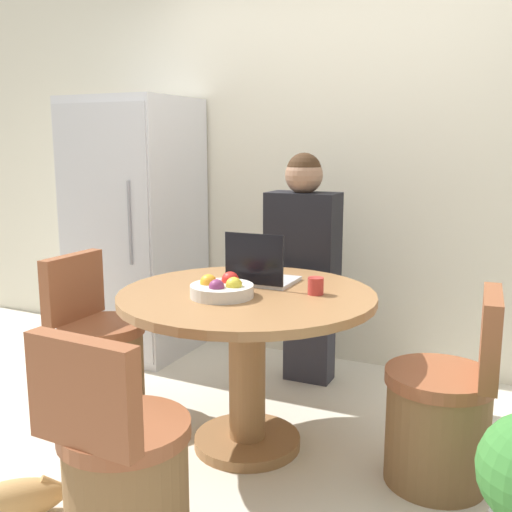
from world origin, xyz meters
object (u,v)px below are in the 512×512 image
Objects in this scene: chair_left_side at (100,359)px; cat at (7,500)px; chair_near_camera at (123,479)px; chair_right_side at (442,418)px; dining_table at (247,335)px; fruit_bowl at (222,289)px; refrigerator at (136,228)px; person_seated at (305,260)px; laptop at (261,273)px.

chair_left_side is 0.99m from cat.
chair_left_side reaches higher than cat.
chair_near_camera and chair_right_side have the same top height.
chair_right_side reaches higher than dining_table.
fruit_bowl is at bearing -167.72° from cat.
cat is at bearing -69.21° from refrigerator.
dining_table is at bearing 90.95° from person_seated.
refrigerator is at bearing -116.08° from chair_right_side.
cat is (-0.59, -0.90, -0.47)m from dining_table.
chair_near_camera is 3.01× the size of fruit_bowl.
chair_near_camera is (-0.05, -0.88, -0.26)m from dining_table.
dining_table is 4.00× the size of laptop.
refrigerator is 1.62m from fruit_bowl.
chair_right_side is 3.01× the size of fruit_bowl.
refrigerator reaches higher than chair_left_side.
chair_left_side is at bearing -44.03° from chair_near_camera.
fruit_bowl is at bearing 87.05° from person_seated.
chair_near_camera is at bearing 88.68° from person_seated.
fruit_bowl is at bearing -40.89° from refrigerator.
cat is (0.29, -0.92, -0.21)m from chair_left_side.
dining_table is at bearing -166.80° from cat.
person_seated is at bearing -46.17° from chair_left_side.
chair_near_camera is at bearing 87.40° from laptop.
chair_near_camera is 1.32m from chair_right_side.
chair_near_camera is 1.75m from person_seated.
refrigerator reaches higher than chair_near_camera.
chair_near_camera is (1.24, -1.82, -0.57)m from refrigerator.
laptop is (-0.00, 0.17, 0.26)m from dining_table.
refrigerator reaches higher than person_seated.
cat is (-1.47, -0.96, -0.21)m from chair_right_side.
chair_left_side is at bearing -116.16° from cat.
dining_table is at bearing -90.00° from chair_right_side.
refrigerator is 6.13× the size of fruit_bowl.
chair_right_side is at bearing 4.00° from dining_table.
dining_table is 2.87× the size of cat.
chair_right_side is 0.61× the size of person_seated.
chair_near_camera is 2.87× the size of laptop.
cat is (-0.58, -1.07, -0.73)m from laptop.
chair_near_camera is 0.91m from fruit_bowl.
chair_near_camera is 1.00× the size of chair_left_side.
cat is at bearing 5.83° from chair_near_camera.
person_seated is 0.94m from fruit_bowl.
person_seated is 3.35× the size of cat.
dining_table is 0.86× the size of person_seated.
dining_table is 1.39× the size of chair_left_side.
dining_table is at bearing -90.00° from chair_near_camera.
cat is at bearing 61.38° from laptop.
laptop is (0.05, 1.05, 0.52)m from chair_near_camera.
person_seated is at bearing -89.22° from laptop.
laptop is 0.72× the size of cat.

